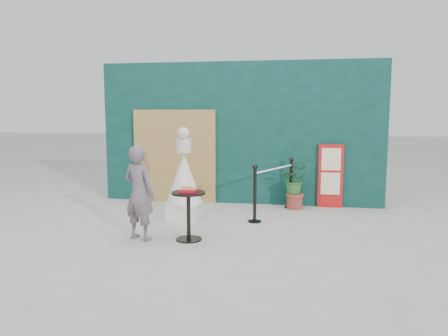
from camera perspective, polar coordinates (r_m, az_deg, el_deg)
ground at (r=6.55m, az=-1.88°, el=-10.06°), size 60.00×60.00×0.00m
back_wall at (r=9.36m, az=2.11°, el=4.56°), size 6.00×0.30×3.00m
bamboo_fence at (r=9.50m, az=-6.48°, el=1.54°), size 1.80×0.08×2.00m
woman at (r=6.81m, az=-11.02°, el=-3.18°), size 0.62×0.51×1.46m
menu_board at (r=9.18m, az=13.74°, el=-1.04°), size 0.50×0.07×1.30m
statue at (r=7.95m, az=-5.23°, el=-1.87°), size 0.66×0.66×1.68m
cafe_table at (r=6.71m, az=-4.65°, el=-5.25°), size 0.52×0.52×0.75m
food_basket at (r=6.66m, az=-4.66°, el=-2.82°), size 0.26×0.19×0.11m
planter at (r=8.93m, az=9.25°, el=-2.01°), size 0.53×0.46×0.89m
stanchion_barrier at (r=8.39m, az=6.56°, el=-2.73°), size 0.84×1.54×1.03m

